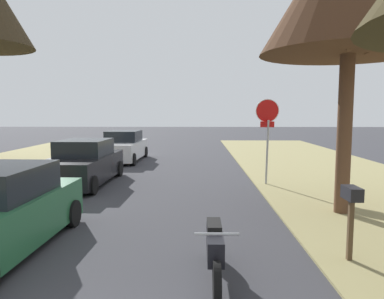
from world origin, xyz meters
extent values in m
cylinder|color=#9EA0A5|center=(4.00, 10.49, 1.17)|extent=(0.07, 0.29, 2.25)
cylinder|color=white|center=(4.00, 10.63, 2.61)|extent=(0.81, 0.13, 0.80)
cylinder|color=red|center=(4.00, 10.63, 2.61)|extent=(0.76, 0.14, 0.76)
cube|color=red|center=(4.00, 10.59, 2.14)|extent=(0.48, 0.07, 0.20)
cylinder|color=brown|center=(5.22, 6.97, 2.00)|extent=(0.36, 0.36, 3.90)
cylinder|color=brown|center=(5.28, 6.67, 4.48)|extent=(0.76, 0.31, 1.13)
cylinder|color=brown|center=(4.70, 6.71, 4.42)|extent=(0.70, 1.20, 1.05)
cylinder|color=black|center=(-1.22, 5.88, 0.30)|extent=(0.22, 0.61, 0.60)
cube|color=black|center=(-2.49, 10.67, 0.59)|extent=(1.96, 4.46, 0.85)
cube|color=black|center=(-2.49, 10.89, 1.29)|extent=(1.67, 2.07, 0.56)
cylinder|color=black|center=(-1.68, 8.99, 0.30)|extent=(0.22, 0.61, 0.60)
cylinder|color=black|center=(-3.42, 9.05, 0.30)|extent=(0.22, 0.61, 0.60)
cylinder|color=black|center=(-1.57, 12.29, 0.30)|extent=(0.22, 0.61, 0.60)
cylinder|color=black|center=(-3.31, 12.34, 0.30)|extent=(0.22, 0.61, 0.60)
cube|color=white|center=(-2.34, 16.84, 0.59)|extent=(1.96, 4.46, 0.85)
cube|color=black|center=(-2.33, 17.06, 1.29)|extent=(1.67, 2.07, 0.56)
cylinder|color=black|center=(-1.52, 15.17, 0.30)|extent=(0.22, 0.61, 0.60)
cylinder|color=black|center=(-3.26, 15.22, 0.30)|extent=(0.22, 0.61, 0.60)
cylinder|color=black|center=(-1.41, 18.47, 0.30)|extent=(0.22, 0.61, 0.60)
cylinder|color=black|center=(-3.15, 18.52, 0.30)|extent=(0.22, 0.61, 0.60)
cylinder|color=black|center=(1.85, 2.56, 0.30)|extent=(0.10, 0.60, 0.60)
cylinder|color=black|center=(1.86, 4.01, 0.30)|extent=(0.10, 0.60, 0.60)
cube|color=black|center=(1.86, 3.28, 0.58)|extent=(0.24, 1.02, 0.36)
cube|color=black|center=(1.86, 3.53, 0.78)|extent=(0.22, 0.56, 0.12)
cylinder|color=#9EA0A5|center=(1.85, 2.66, 0.95)|extent=(0.60, 0.04, 0.04)
cube|color=brown|center=(4.19, 3.99, 0.58)|extent=(0.08, 0.08, 1.05)
cube|color=black|center=(4.19, 3.99, 1.21)|extent=(0.22, 0.44, 0.22)
camera|label=1|loc=(1.60, -2.04, 2.57)|focal=33.96mm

